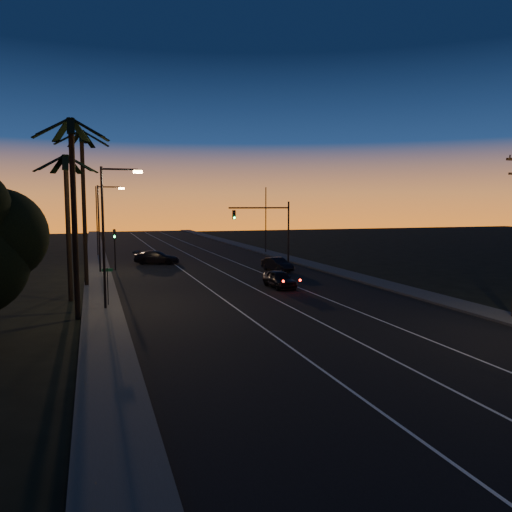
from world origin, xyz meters
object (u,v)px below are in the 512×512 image
object	(u,v)px
lead_car	(279,279)
right_car	(277,264)
signal_mast	(269,221)
cross_car	(157,257)

from	to	relation	value
lead_car	right_car	xyz separation A→B (m)	(3.35, 9.38, -0.02)
signal_mast	right_car	xyz separation A→B (m)	(-1.25, -6.00, -4.09)
signal_mast	cross_car	world-z (taller)	signal_mast
signal_mast	lead_car	distance (m)	16.56
cross_car	right_car	bearing A→B (deg)	-43.19
cross_car	signal_mast	bearing A→B (deg)	-18.70
right_car	cross_car	xyz separation A→B (m)	(-10.70, 10.05, 0.05)
lead_car	right_car	distance (m)	9.96
signal_mast	cross_car	size ratio (longest dim) A/B	1.31
signal_mast	lead_car	bearing A→B (deg)	-106.68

